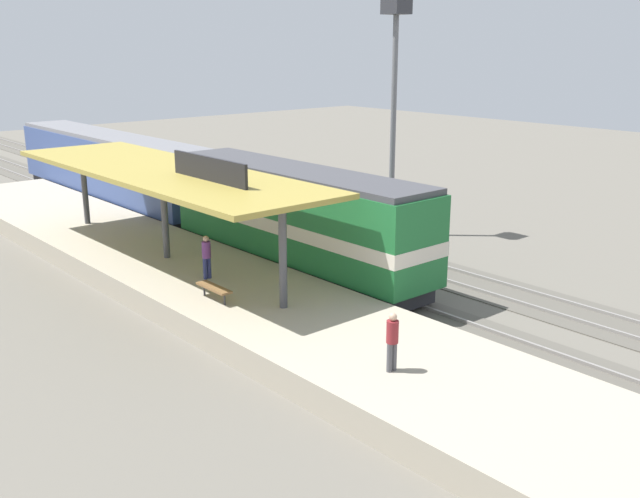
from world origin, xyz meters
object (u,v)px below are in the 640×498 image
object	(u,v)px
platform_bench	(214,288)
light_mast	(395,70)
person_waiting	(392,339)
person_walking	(207,255)
locomotive	(295,219)
passenger_carriage_single	(110,168)

from	to	relation	value
platform_bench	light_mast	bearing A→B (deg)	18.33
person_waiting	person_walking	size ratio (longest dim) A/B	1.00
locomotive	person_walking	size ratio (longest dim) A/B	8.44
passenger_carriage_single	person_waiting	xyz separation A→B (m)	(-5.45, -28.91, -0.46)
locomotive	passenger_carriage_single	bearing A→B (deg)	90.00
passenger_carriage_single	person_walking	xyz separation A→B (m)	(-4.86, -18.58, -0.46)
locomotive	light_mast	xyz separation A→B (m)	(7.80, 1.76, 5.99)
passenger_carriage_single	locomotive	bearing A→B (deg)	-90.00
platform_bench	light_mast	xyz separation A→B (m)	(13.80, 4.57, 7.05)
light_mast	person_waiting	bearing A→B (deg)	-136.28
person_waiting	person_walking	world-z (taller)	same
passenger_carriage_single	person_waiting	world-z (taller)	passenger_carriage_single
locomotive	person_walking	world-z (taller)	locomotive
locomotive	person_walking	xyz separation A→B (m)	(-4.86, -0.58, -0.56)
platform_bench	person_walking	distance (m)	2.56
platform_bench	person_walking	xyz separation A→B (m)	(1.14, 2.24, 0.51)
locomotive	person_waiting	world-z (taller)	locomotive
platform_bench	passenger_carriage_single	size ratio (longest dim) A/B	0.08
locomotive	light_mast	world-z (taller)	light_mast
passenger_carriage_single	person_walking	bearing A→B (deg)	-104.67
light_mast	platform_bench	bearing A→B (deg)	-161.67
platform_bench	person_waiting	size ratio (longest dim) A/B	0.99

